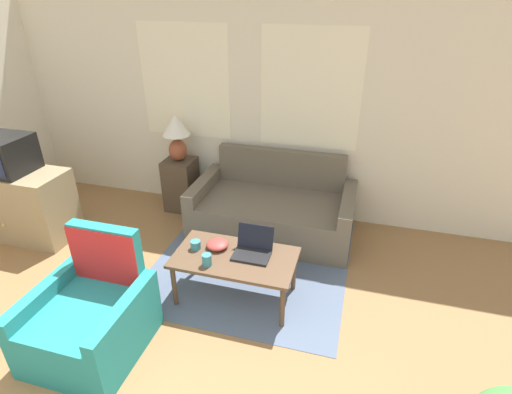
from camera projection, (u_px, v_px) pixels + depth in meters
wall_back at (253, 107)px, 4.61m from camera, size 6.92×0.06×2.60m
rug at (253, 260)px, 4.18m from camera, size 1.93×2.08×0.01m
couch at (274, 210)px, 4.59m from camera, size 1.78×0.94×0.87m
armchair at (93, 317)px, 3.08m from camera, size 0.79×0.82×0.92m
tv_dresser at (20, 204)px, 4.45m from camera, size 1.16×0.55×0.79m
television at (4, 154)px, 4.17m from camera, size 0.51×0.47×0.39m
side_table at (181, 184)px, 5.03m from camera, size 0.36×0.36×0.66m
table_lamp at (176, 133)px, 4.72m from camera, size 0.34×0.34×0.56m
coffee_table at (235, 261)px, 3.51m from camera, size 1.07×0.59×0.45m
laptop at (253, 248)px, 3.50m from camera, size 0.32×0.28×0.23m
cup_navy at (207, 260)px, 3.35m from camera, size 0.08×0.08×0.10m
cup_yellow at (196, 245)px, 3.57m from camera, size 0.09×0.09×0.08m
snack_bowl at (217, 244)px, 3.59m from camera, size 0.20×0.20×0.07m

